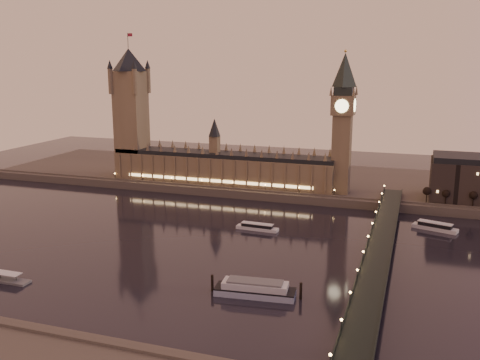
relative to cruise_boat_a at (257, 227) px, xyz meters
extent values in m
plane|color=black|center=(-16.30, -32.61, -1.86)|extent=(700.00, 700.00, 0.00)
cube|color=#423D35|center=(13.70, 132.39, 1.14)|extent=(560.00, 130.00, 6.00)
cube|color=brown|center=(-56.30, 88.39, 15.14)|extent=(180.00, 26.00, 22.00)
cube|color=black|center=(-56.30, 88.39, 27.74)|extent=(180.00, 22.00, 3.20)
cube|color=#FFCC7F|center=(-56.30, 74.89, 9.14)|extent=(153.00, 0.25, 2.20)
cube|color=brown|center=(-136.30, 88.39, 48.14)|extent=(22.00, 22.00, 88.00)
cone|color=black|center=(-136.30, 88.39, 101.14)|extent=(31.68, 31.68, 18.00)
cylinder|color=black|center=(-136.30, 88.39, 116.14)|extent=(0.44, 0.44, 12.00)
cube|color=maroon|center=(-134.10, 88.39, 120.64)|extent=(4.00, 0.15, 2.50)
cube|color=brown|center=(37.70, 88.39, 33.14)|extent=(13.00, 13.00, 58.00)
cube|color=brown|center=(37.70, 88.39, 69.14)|extent=(16.00, 16.00, 14.00)
cylinder|color=#FFEAA5|center=(37.70, 80.21, 69.14)|extent=(9.60, 0.35, 9.60)
cylinder|color=#FFEAA5|center=(29.52, 88.39, 69.14)|extent=(0.35, 9.60, 9.60)
cube|color=black|center=(37.70, 88.39, 79.14)|extent=(13.00, 13.00, 6.00)
cone|color=black|center=(37.70, 88.39, 94.14)|extent=(17.68, 17.68, 24.00)
sphere|color=gold|center=(37.70, 88.39, 107.14)|extent=(2.00, 2.00, 2.00)
cube|color=black|center=(75.70, -32.61, 6.14)|extent=(13.00, 260.00, 2.00)
cube|color=black|center=(69.40, -32.61, 7.64)|extent=(0.60, 260.00, 1.00)
cube|color=black|center=(82.00, -32.61, 7.64)|extent=(0.60, 260.00, 1.00)
cylinder|color=black|center=(96.94, 76.39, 8.45)|extent=(0.70, 0.70, 8.62)
sphere|color=black|center=(96.94, 76.39, 12.96)|extent=(5.75, 5.75, 5.75)
cylinder|color=black|center=(112.89, 76.39, 8.45)|extent=(0.70, 0.70, 8.62)
sphere|color=black|center=(112.89, 76.39, 12.96)|extent=(5.75, 5.75, 5.75)
cylinder|color=black|center=(128.84, 76.39, 8.45)|extent=(0.70, 0.70, 8.62)
sphere|color=black|center=(128.84, 76.39, 12.96)|extent=(5.75, 5.75, 5.75)
cube|color=silver|center=(0.00, 0.00, -0.89)|extent=(26.62, 6.92, 1.94)
cube|color=black|center=(0.00, 0.00, 1.04)|extent=(19.72, 5.58, 1.94)
cube|color=silver|center=(0.00, 0.00, 2.19)|extent=(20.26, 5.83, 0.35)
cube|color=silver|center=(104.30, 34.99, -0.72)|extent=(27.71, 14.31, 2.28)
cube|color=black|center=(104.30, 34.99, 1.56)|extent=(20.66, 11.10, 2.28)
cube|color=silver|center=(104.30, 34.99, 2.90)|extent=(21.25, 11.52, 0.41)
cube|color=#97A6C1|center=(26.52, -91.01, -0.40)|extent=(36.69, 13.73, 2.91)
cube|color=black|center=(26.52, -91.01, 1.33)|extent=(36.69, 13.73, 0.56)
cube|color=silver|center=(26.52, -91.01, 3.07)|extent=(29.89, 11.93, 2.91)
cube|color=#595B5E|center=(26.52, -91.01, 4.92)|extent=(25.32, 10.35, 0.78)
cylinder|color=black|center=(6.47, -92.09, 1.95)|extent=(1.23, 1.23, 7.62)
cylinder|color=black|center=(46.57, -87.92, 1.95)|extent=(1.23, 1.23, 7.62)
camera|label=1|loc=(90.87, -302.80, 100.75)|focal=40.00mm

